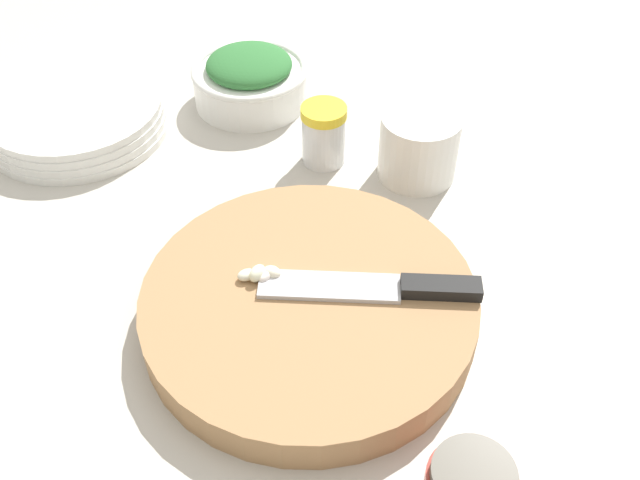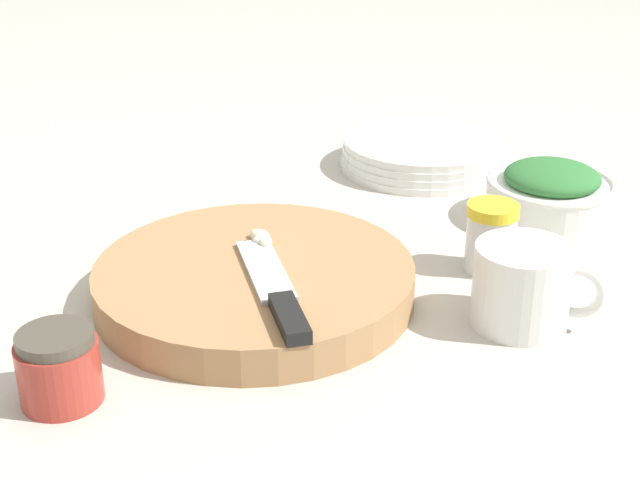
{
  "view_description": "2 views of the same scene",
  "coord_description": "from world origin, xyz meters",
  "px_view_note": "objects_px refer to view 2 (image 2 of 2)",
  "views": [
    {
      "loc": [
        0.48,
        -0.24,
        0.53
      ],
      "look_at": [
        0.05,
        -0.03,
        0.07
      ],
      "focal_mm": 40.0,
      "sensor_mm": 36.0,
      "label": 1
    },
    {
      "loc": [
        0.58,
        0.55,
        0.42
      ],
      "look_at": [
        0.04,
        0.0,
        0.07
      ],
      "focal_mm": 50.0,
      "sensor_mm": 36.0,
      "label": 2
    }
  ],
  "objects_px": {
    "garlic_cloves": "(261,238)",
    "coffee_mug": "(524,286)",
    "chef_knife": "(276,292)",
    "herb_bowl": "(550,193)",
    "spice_jar": "(491,237)",
    "plate_stack": "(423,154)",
    "honey_jar": "(59,368)",
    "cutting_board": "(255,282)"
  },
  "relations": [
    {
      "from": "coffee_mug",
      "to": "herb_bowl",
      "type": "bearing_deg",
      "value": -153.29
    },
    {
      "from": "herb_bowl",
      "to": "cutting_board",
      "type": "bearing_deg",
      "value": -14.55
    },
    {
      "from": "garlic_cloves",
      "to": "spice_jar",
      "type": "height_order",
      "value": "spice_jar"
    },
    {
      "from": "herb_bowl",
      "to": "coffee_mug",
      "type": "bearing_deg",
      "value": 26.71
    },
    {
      "from": "coffee_mug",
      "to": "plate_stack",
      "type": "height_order",
      "value": "coffee_mug"
    },
    {
      "from": "garlic_cloves",
      "to": "plate_stack",
      "type": "bearing_deg",
      "value": -166.15
    },
    {
      "from": "plate_stack",
      "to": "honey_jar",
      "type": "relative_size",
      "value": 3.37
    },
    {
      "from": "herb_bowl",
      "to": "garlic_cloves",
      "type": "bearing_deg",
      "value": -21.03
    },
    {
      "from": "cutting_board",
      "to": "honey_jar",
      "type": "relative_size",
      "value": 4.69
    },
    {
      "from": "plate_stack",
      "to": "spice_jar",
      "type": "bearing_deg",
      "value": 52.12
    },
    {
      "from": "coffee_mug",
      "to": "honey_jar",
      "type": "relative_size",
      "value": 1.71
    },
    {
      "from": "chef_knife",
      "to": "spice_jar",
      "type": "distance_m",
      "value": 0.25
    },
    {
      "from": "chef_knife",
      "to": "honey_jar",
      "type": "bearing_deg",
      "value": -162.4
    },
    {
      "from": "plate_stack",
      "to": "honey_jar",
      "type": "height_order",
      "value": "honey_jar"
    },
    {
      "from": "cutting_board",
      "to": "chef_knife",
      "type": "distance_m",
      "value": 0.07
    },
    {
      "from": "chef_knife",
      "to": "garlic_cloves",
      "type": "relative_size",
      "value": 4.55
    },
    {
      "from": "herb_bowl",
      "to": "spice_jar",
      "type": "distance_m",
      "value": 0.16
    },
    {
      "from": "cutting_board",
      "to": "plate_stack",
      "type": "bearing_deg",
      "value": -163.12
    },
    {
      "from": "herb_bowl",
      "to": "plate_stack",
      "type": "bearing_deg",
      "value": -99.18
    },
    {
      "from": "herb_bowl",
      "to": "spice_jar",
      "type": "xyz_separation_m",
      "value": [
        0.16,
        0.03,
        0.0
      ]
    },
    {
      "from": "herb_bowl",
      "to": "spice_jar",
      "type": "bearing_deg",
      "value": 9.98
    },
    {
      "from": "spice_jar",
      "to": "plate_stack",
      "type": "height_order",
      "value": "spice_jar"
    },
    {
      "from": "cutting_board",
      "to": "honey_jar",
      "type": "distance_m",
      "value": 0.23
    },
    {
      "from": "garlic_cloves",
      "to": "honey_jar",
      "type": "xyz_separation_m",
      "value": [
        0.26,
        0.05,
        -0.01
      ]
    },
    {
      "from": "cutting_board",
      "to": "garlic_cloves",
      "type": "height_order",
      "value": "garlic_cloves"
    },
    {
      "from": "garlic_cloves",
      "to": "coffee_mug",
      "type": "xyz_separation_m",
      "value": [
        -0.11,
        0.24,
        -0.0
      ]
    },
    {
      "from": "herb_bowl",
      "to": "spice_jar",
      "type": "height_order",
      "value": "spice_jar"
    },
    {
      "from": "cutting_board",
      "to": "garlic_cloves",
      "type": "bearing_deg",
      "value": -138.9
    },
    {
      "from": "chef_knife",
      "to": "herb_bowl",
      "type": "xyz_separation_m",
      "value": [
        -0.4,
        0.03,
        -0.01
      ]
    },
    {
      "from": "chef_knife",
      "to": "coffee_mug",
      "type": "height_order",
      "value": "coffee_mug"
    },
    {
      "from": "garlic_cloves",
      "to": "herb_bowl",
      "type": "xyz_separation_m",
      "value": [
        -0.34,
        0.13,
        -0.01
      ]
    },
    {
      "from": "spice_jar",
      "to": "chef_knife",
      "type": "bearing_deg",
      "value": -14.27
    },
    {
      "from": "herb_bowl",
      "to": "plate_stack",
      "type": "relative_size",
      "value": 0.67
    },
    {
      "from": "spice_jar",
      "to": "plate_stack",
      "type": "distance_m",
      "value": 0.32
    },
    {
      "from": "spice_jar",
      "to": "herb_bowl",
      "type": "bearing_deg",
      "value": -170.02
    },
    {
      "from": "coffee_mug",
      "to": "honey_jar",
      "type": "bearing_deg",
      "value": -27.42
    },
    {
      "from": "cutting_board",
      "to": "honey_jar",
      "type": "height_order",
      "value": "honey_jar"
    },
    {
      "from": "plate_stack",
      "to": "cutting_board",
      "type": "bearing_deg",
      "value": 16.88
    },
    {
      "from": "spice_jar",
      "to": "honey_jar",
      "type": "xyz_separation_m",
      "value": [
        0.44,
        -0.1,
        -0.01
      ]
    },
    {
      "from": "cutting_board",
      "to": "chef_knife",
      "type": "bearing_deg",
      "value": 66.33
    },
    {
      "from": "chef_knife",
      "to": "plate_stack",
      "type": "bearing_deg",
      "value": 52.92
    },
    {
      "from": "chef_knife",
      "to": "plate_stack",
      "type": "distance_m",
      "value": 0.48
    }
  ]
}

